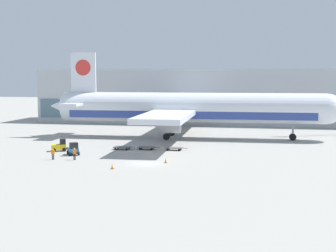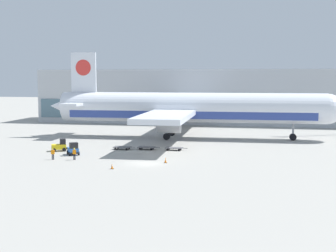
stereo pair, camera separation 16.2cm
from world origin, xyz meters
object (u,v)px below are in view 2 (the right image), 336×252
(baggage_tug_foreground, at_px, (60,146))
(baggage_dolly_second, at_px, (147,147))
(baggage_dolly_lead, at_px, (122,147))
(traffic_cone_far, at_px, (112,166))
(ground_crew_near, at_px, (74,153))
(traffic_cone_near, at_px, (166,160))
(airplane_main, at_px, (186,109))
(baggage_dolly_third, at_px, (174,148))
(baggage_tug_mid, at_px, (73,149))
(ground_crew_far, at_px, (53,153))

(baggage_tug_foreground, relative_size, baggage_dolly_second, 0.75)
(baggage_dolly_lead, relative_size, traffic_cone_far, 5.24)
(ground_crew_near, bearing_deg, baggage_dolly_lead, -100.20)
(baggage_tug_foreground, height_order, traffic_cone_near, baggage_tug_foreground)
(baggage_dolly_second, relative_size, traffic_cone_near, 4.88)
(airplane_main, distance_m, ground_crew_near, 30.47)
(baggage_dolly_third, height_order, traffic_cone_near, traffic_cone_near)
(baggage_tug_mid, distance_m, baggage_dolly_second, 12.40)
(traffic_cone_near, height_order, traffic_cone_far, traffic_cone_near)
(airplane_main, height_order, traffic_cone_far, airplane_main)
(baggage_tug_foreground, bearing_deg, baggage_dolly_lead, -7.49)
(baggage_tug_mid, height_order, ground_crew_near, baggage_tug_mid)
(ground_crew_far, relative_size, traffic_cone_near, 2.20)
(airplane_main, bearing_deg, traffic_cone_far, -99.76)
(baggage_dolly_third, bearing_deg, airplane_main, 94.01)
(baggage_dolly_lead, xyz_separation_m, baggage_dolly_third, (8.64, 0.79, 0.00))
(traffic_cone_far, bearing_deg, traffic_cone_near, 42.81)
(airplane_main, xyz_separation_m, baggage_dolly_lead, (-8.20, -16.64, -5.45))
(traffic_cone_near, bearing_deg, ground_crew_far, -177.83)
(airplane_main, xyz_separation_m, baggage_dolly_third, (0.44, -15.84, -5.45))
(baggage_tug_foreground, bearing_deg, traffic_cone_far, -71.98)
(baggage_tug_foreground, relative_size, baggage_dolly_lead, 0.75)
(baggage_dolly_second, distance_m, ground_crew_near, 14.10)
(baggage_tug_mid, bearing_deg, ground_crew_near, -8.23)
(airplane_main, relative_size, ground_crew_far, 34.51)
(baggage_dolly_lead, xyz_separation_m, ground_crew_far, (-7.20, -11.25, 0.59))
(baggage_dolly_lead, relative_size, baggage_dolly_second, 1.00)
(baggage_dolly_second, bearing_deg, baggage_dolly_lead, -167.36)
(airplane_main, distance_m, baggage_dolly_lead, 19.33)
(baggage_dolly_third, xyz_separation_m, traffic_cone_near, (0.87, -11.41, -0.01))
(baggage_dolly_lead, bearing_deg, baggage_tug_mid, -128.74)
(traffic_cone_far, bearing_deg, baggage_dolly_lead, 102.03)
(baggage_dolly_second, relative_size, traffic_cone_far, 5.24)
(ground_crew_far, bearing_deg, airplane_main, -129.52)
(baggage_dolly_lead, height_order, baggage_dolly_second, same)
(ground_crew_near, distance_m, traffic_cone_near, 13.55)
(baggage_dolly_lead, relative_size, baggage_dolly_third, 1.00)
(baggage_dolly_third, bearing_deg, baggage_dolly_second, -176.66)
(ground_crew_far, bearing_deg, baggage_dolly_second, -143.69)
(airplane_main, height_order, baggage_tug_foreground, airplane_main)
(baggage_dolly_lead, relative_size, traffic_cone_near, 4.88)
(baggage_tug_foreground, relative_size, baggage_tug_mid, 1.00)
(airplane_main, distance_m, baggage_tug_mid, 27.75)
(traffic_cone_near, bearing_deg, traffic_cone_far, -137.19)
(baggage_dolly_third, relative_size, traffic_cone_far, 5.24)
(baggage_dolly_second, bearing_deg, baggage_tug_foreground, -160.26)
(baggage_tug_mid, height_order, baggage_dolly_second, baggage_tug_mid)
(airplane_main, xyz_separation_m, traffic_cone_far, (-4.75, -32.87, -5.49))
(airplane_main, bearing_deg, baggage_tug_foreground, -132.95)
(ground_crew_far, height_order, traffic_cone_far, ground_crew_far)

